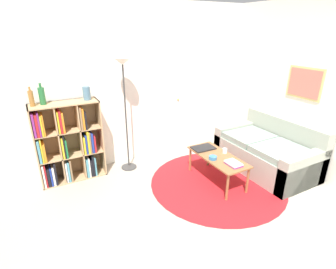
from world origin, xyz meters
TOP-DOWN VIEW (x-y plane):
  - ground_plane at (0.00, 0.00)m, footprint 14.00×14.00m
  - wall_back at (0.02, 2.59)m, footprint 7.02×0.11m
  - wall_right at (2.03, 1.28)m, footprint 0.08×5.57m
  - rug at (0.57, 1.19)m, footprint 2.01×2.01m
  - bookshelf at (-1.34, 2.38)m, footprint 0.94×0.34m
  - floor_lamp at (-0.44, 2.27)m, footprint 0.26×0.26m
  - couch at (1.60, 1.18)m, footprint 0.92×1.54m
  - coffee_table at (0.59, 1.25)m, footprint 0.44×1.00m
  - laptop at (0.55, 1.56)m, footprint 0.35×0.25m
  - bowl at (0.46, 1.20)m, footprint 0.12×0.12m
  - book_stack_on_table at (0.61, 0.93)m, footprint 0.16×0.23m
  - cup at (0.75, 1.28)m, footprint 0.07×0.07m
  - bottle_left at (-1.70, 2.38)m, footprint 0.06×0.06m
  - bottle_middle at (-1.56, 2.41)m, footprint 0.08×0.08m
  - vase_on_shelf at (-0.98, 2.38)m, footprint 0.11×0.11m

SIDE VIEW (x-z plane):
  - ground_plane at x=0.00m, z-range 0.00..0.00m
  - rug at x=0.57m, z-range 0.00..0.01m
  - couch at x=1.60m, z-range -0.12..0.69m
  - coffee_table at x=0.59m, z-range 0.16..0.59m
  - laptop at x=0.55m, z-range 0.42..0.44m
  - book_stack_on_table at x=0.61m, z-range 0.42..0.46m
  - bowl at x=0.46m, z-range 0.42..0.47m
  - cup at x=0.75m, z-range 0.42..0.49m
  - bookshelf at x=-1.34m, z-range -0.03..1.17m
  - wall_back at x=0.02m, z-range -0.01..2.59m
  - wall_right at x=2.03m, z-range 0.00..2.60m
  - vase_on_shelf at x=-0.98m, z-range 1.21..1.40m
  - bottle_left at x=-1.70m, z-range 1.19..1.45m
  - bottle_middle at x=-1.56m, z-range 1.18..1.48m
  - floor_lamp at x=-0.44m, z-range 0.55..2.34m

